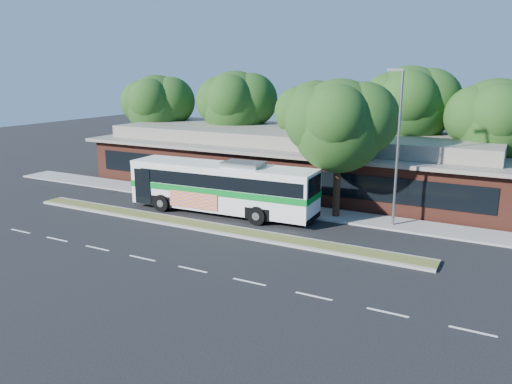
{
  "coord_description": "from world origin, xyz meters",
  "views": [
    {
      "loc": [
        15.77,
        -22.63,
        8.91
      ],
      "look_at": [
        2.29,
        2.54,
        2.0
      ],
      "focal_mm": 35.0,
      "sensor_mm": 36.0,
      "label": 1
    }
  ],
  "objects_px": {
    "sedan": "(157,175)",
    "lamp_post": "(397,144)",
    "sidewalk_tree": "(346,124)",
    "transit_bus": "(223,184)"
  },
  "relations": [
    {
      "from": "transit_bus",
      "to": "sedan",
      "type": "bearing_deg",
      "value": 149.59
    },
    {
      "from": "lamp_post",
      "to": "sedan",
      "type": "height_order",
      "value": "lamp_post"
    },
    {
      "from": "transit_bus",
      "to": "sedan",
      "type": "height_order",
      "value": "transit_bus"
    },
    {
      "from": "lamp_post",
      "to": "sidewalk_tree",
      "type": "relative_size",
      "value": 1.06
    },
    {
      "from": "transit_bus",
      "to": "sidewalk_tree",
      "type": "relative_size",
      "value": 1.47
    },
    {
      "from": "sedan",
      "to": "lamp_post",
      "type": "bearing_deg",
      "value": -83.37
    },
    {
      "from": "transit_bus",
      "to": "sidewalk_tree",
      "type": "height_order",
      "value": "sidewalk_tree"
    },
    {
      "from": "sedan",
      "to": "sidewalk_tree",
      "type": "distance_m",
      "value": 17.36
    },
    {
      "from": "transit_bus",
      "to": "sidewalk_tree",
      "type": "xyz_separation_m",
      "value": [
        7.11,
        2.69,
        3.91
      ]
    },
    {
      "from": "transit_bus",
      "to": "sidewalk_tree",
      "type": "bearing_deg",
      "value": 18.01
    }
  ]
}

